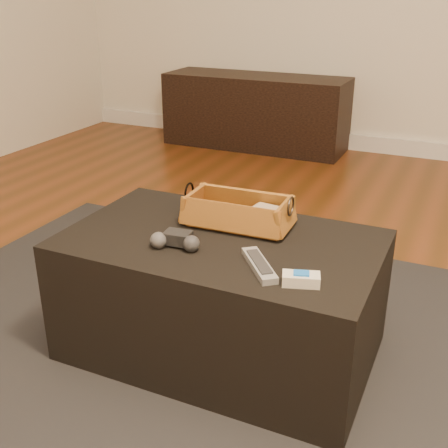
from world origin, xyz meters
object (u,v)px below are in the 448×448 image
at_px(wicker_basket, 238,213).
at_px(game_controller, 176,240).
at_px(silver_remote, 259,265).
at_px(tv_remote, 231,219).
at_px(cream_gadget, 301,279).
at_px(ottoman, 221,295).
at_px(media_cabinet, 255,112).

xyz_separation_m(wicker_basket, game_controller, (-0.10, -0.24, -0.02)).
distance_m(wicker_basket, game_controller, 0.26).
height_order(game_controller, silver_remote, game_controller).
distance_m(tv_remote, silver_remote, 0.31).
height_order(tv_remote, silver_remote, tv_remote).
relative_size(silver_remote, cream_gadget, 1.70).
relative_size(game_controller, silver_remote, 0.86).
bearing_deg(ottoman, media_cabinet, 109.35).
bearing_deg(tv_remote, media_cabinet, 101.76).
height_order(media_cabinet, wicker_basket, wicker_basket).
height_order(wicker_basket, game_controller, wicker_basket).
xyz_separation_m(tv_remote, silver_remote, (0.20, -0.25, -0.01)).
bearing_deg(silver_remote, media_cabinet, 111.90).
bearing_deg(wicker_basket, game_controller, -112.83).
xyz_separation_m(ottoman, wicker_basket, (0.01, 0.12, 0.25)).
bearing_deg(wicker_basket, silver_remote, -55.54).
distance_m(game_controller, silver_remote, 0.28).
bearing_deg(ottoman, tv_remote, 95.42).
xyz_separation_m(game_controller, cream_gadget, (0.42, -0.06, -0.01)).
relative_size(media_cabinet, wicker_basket, 3.77).
relative_size(tv_remote, wicker_basket, 0.52).
xyz_separation_m(tv_remote, wicker_basket, (0.02, 0.01, 0.02)).
height_order(ottoman, cream_gadget, cream_gadget).
xyz_separation_m(media_cabinet, game_controller, (0.80, -2.67, 0.18)).
bearing_deg(silver_remote, cream_gadget, -16.75).
relative_size(wicker_basket, silver_remote, 1.94).
bearing_deg(silver_remote, tv_remote, 128.57).
height_order(media_cabinet, game_controller, media_cabinet).
relative_size(media_cabinet, cream_gadget, 12.49).
bearing_deg(ottoman, cream_gadget, -29.49).
bearing_deg(media_cabinet, tv_remote, -70.09).
distance_m(wicker_basket, cream_gadget, 0.44).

